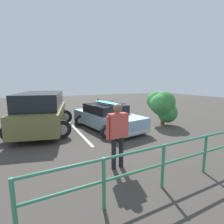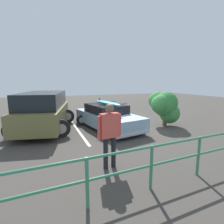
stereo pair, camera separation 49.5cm
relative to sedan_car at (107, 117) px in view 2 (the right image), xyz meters
The scene contains 7 objects.
ground_plane 0.99m from the sedan_car, 163.51° to the left, with size 44.00×44.00×0.02m, color #423D38.
parking_stripe 1.64m from the sedan_car, ahead, with size 4.47×0.12×0.00m, color silver.
sedan_car is the anchor object (origin of this frame).
suv_car 3.20m from the sedan_car, 15.43° to the right, with size 3.32×4.89×1.89m.
person_bystander 4.32m from the sedan_car, 70.74° to the left, with size 0.71×0.25×1.82m.
railing_fence 5.38m from the sedan_car, 104.06° to the left, with size 10.38×0.54×1.04m.
bush_near_left 3.13m from the sedan_car, 165.98° to the left, with size 1.65×1.59×1.88m.
Camera 2 is at (3.80, 8.14, 2.41)m, focal length 28.00 mm.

